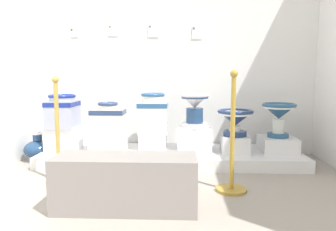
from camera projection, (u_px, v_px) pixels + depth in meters
ground_plane at (163, 227)px, 2.07m from camera, size 5.51×5.61×0.02m
wall_back at (173, 42)px, 3.92m from camera, size 3.71×0.06×2.80m
display_platform at (171, 156)px, 3.62m from camera, size 2.91×0.82×0.13m
plinth_block_tall_cobalt at (64, 139)px, 3.64m from camera, size 0.37×0.28×0.26m
antique_toilet_tall_cobalt at (63, 110)px, 3.60m from camera, size 0.31×0.35×0.38m
plinth_block_rightmost at (109, 146)px, 3.57m from camera, size 0.38×0.35×0.13m
antique_toilet_rightmost at (108, 121)px, 3.54m from camera, size 0.37×0.25×0.43m
plinth_block_pale_glazed at (153, 141)px, 3.71m from camera, size 0.30×0.34×0.18m
antique_toilet_pale_glazed at (153, 113)px, 3.67m from camera, size 0.34×0.29×0.47m
plinth_block_squat_floral at (194, 139)px, 3.60m from camera, size 0.38×0.28×0.27m
antique_toilet_squat_floral at (195, 106)px, 3.56m from camera, size 0.32×0.32×0.39m
plinth_block_leftmost at (235, 144)px, 3.50m from camera, size 0.29×0.33×0.19m
antique_toilet_leftmost at (235, 119)px, 3.47m from camera, size 0.39×0.39×0.29m
plinth_block_broad_patterned at (277, 144)px, 3.57m from camera, size 0.38×0.40×0.16m
antique_toilet_broad_patterned at (279, 113)px, 3.53m from camera, size 0.37×0.37×0.38m
info_placard_first at (74, 32)px, 3.92m from camera, size 0.09×0.01×0.11m
info_placard_second at (113, 30)px, 3.90m from camera, size 0.12×0.01×0.14m
info_placard_third at (153, 31)px, 3.88m from camera, size 0.13×0.01×0.16m
info_placard_fourth at (197, 32)px, 3.86m from camera, size 0.12×0.01×0.16m
decorative_vase_corner at (38, 149)px, 3.68m from camera, size 0.32×0.32×0.33m
stanchion_post_near_left at (58, 150)px, 2.89m from camera, size 0.24×0.24×0.98m
stanchion_post_near_right at (232, 156)px, 2.67m from camera, size 0.26×0.26×1.03m
museum_bench at (126, 182)px, 2.32m from camera, size 1.04×0.36×0.40m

